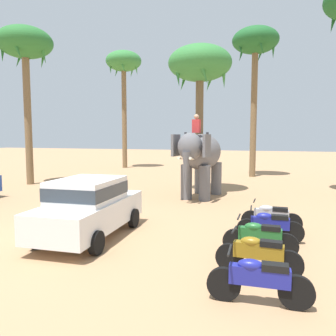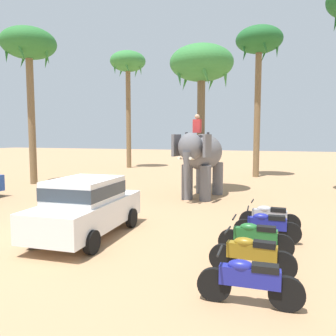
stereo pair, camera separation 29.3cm
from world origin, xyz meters
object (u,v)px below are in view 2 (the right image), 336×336
object	(u,v)px
motorcycle_nearest_camera	(249,280)
palm_tree_far_back	(128,66)
motorcycle_mid_row	(255,237)
car_sedan_foreground	(86,205)
palm_tree_leaning_seaward	(201,67)
motorcycle_fourth_in_row	(267,226)
motorcycle_second_in_row	(251,254)
palm_tree_behind_elephant	(259,46)
palm_tree_near_hut	(29,49)
motorcycle_far_in_row	(269,217)
elephant_with_mahout	(201,156)

from	to	relation	value
motorcycle_nearest_camera	palm_tree_far_back	world-z (taller)	palm_tree_far_back
motorcycle_mid_row	motorcycle_nearest_camera	bearing A→B (deg)	-87.85
car_sedan_foreground	motorcycle_mid_row	bearing A→B (deg)	-0.07
palm_tree_leaning_seaward	motorcycle_nearest_camera	bearing A→B (deg)	-72.38
motorcycle_mid_row	motorcycle_fourth_in_row	xyz separation A→B (m)	(0.22, 1.18, 0.00)
car_sedan_foreground	motorcycle_second_in_row	world-z (taller)	car_sedan_foreground
motorcycle_nearest_camera	motorcycle_second_in_row	world-z (taller)	same
car_sedan_foreground	palm_tree_leaning_seaward	xyz separation A→B (m)	(1.29, 8.59, 5.44)
palm_tree_behind_elephant	palm_tree_far_back	xyz separation A→B (m)	(-11.69, 3.42, 0.09)
motorcycle_nearest_camera	palm_tree_near_hut	xyz separation A→B (m)	(-13.89, 10.74, 7.58)
palm_tree_near_hut	palm_tree_behind_elephant	bearing A→B (deg)	32.51
motorcycle_nearest_camera	motorcycle_far_in_row	bearing A→B (deg)	88.19
palm_tree_near_hut	palm_tree_far_back	xyz separation A→B (m)	(0.91, 11.44, 1.16)
motorcycle_fourth_in_row	motorcycle_far_in_row	world-z (taller)	same
motorcycle_nearest_camera	palm_tree_behind_elephant	xyz separation A→B (m)	(-1.30, 18.77, 8.65)
motorcycle_nearest_camera	motorcycle_mid_row	xyz separation A→B (m)	(-0.09, 2.49, 0.00)
car_sedan_foreground	motorcycle_nearest_camera	world-z (taller)	car_sedan_foreground
palm_tree_leaning_seaward	motorcycle_second_in_row	bearing A→B (deg)	-70.62
motorcycle_far_in_row	palm_tree_behind_elephant	bearing A→B (deg)	95.88
motorcycle_fourth_in_row	motorcycle_far_in_row	size ratio (longest dim) A/B	1.00
car_sedan_foreground	palm_tree_near_hut	xyz separation A→B (m)	(-9.08, 8.25, 7.12)
motorcycle_nearest_camera	motorcycle_fourth_in_row	world-z (taller)	same
car_sedan_foreground	motorcycle_mid_row	world-z (taller)	car_sedan_foreground
car_sedan_foreground	motorcycle_fourth_in_row	distance (m)	5.09
car_sedan_foreground	palm_tree_far_back	distance (m)	22.87
motorcycle_second_in_row	palm_tree_far_back	bearing A→B (deg)	121.71
car_sedan_foreground	motorcycle_second_in_row	distance (m)	4.91
elephant_with_mahout	motorcycle_far_in_row	size ratio (longest dim) A/B	2.20
car_sedan_foreground	motorcycle_far_in_row	xyz separation A→B (m)	(4.96, 2.22, -0.46)
car_sedan_foreground	elephant_with_mahout	xyz separation A→B (m)	(1.69, 7.11, 1.06)
motorcycle_mid_row	car_sedan_foreground	bearing A→B (deg)	179.93
motorcycle_second_in_row	palm_tree_leaning_seaward	world-z (taller)	palm_tree_leaning_seaward
motorcycle_second_in_row	motorcycle_fourth_in_row	bearing A→B (deg)	85.28
motorcycle_nearest_camera	motorcycle_fourth_in_row	bearing A→B (deg)	88.10
motorcycle_nearest_camera	motorcycle_second_in_row	bearing A→B (deg)	93.32
motorcycle_mid_row	palm_tree_far_back	bearing A→B (deg)	123.20
motorcycle_nearest_camera	palm_tree_behind_elephant	size ratio (longest dim) A/B	0.17
elephant_with_mahout	motorcycle_second_in_row	xyz separation A→B (m)	(3.05, -8.31, -1.53)
car_sedan_foreground	motorcycle_nearest_camera	bearing A→B (deg)	-27.40
palm_tree_near_hut	palm_tree_leaning_seaward	world-z (taller)	palm_tree_near_hut
motorcycle_far_in_row	palm_tree_leaning_seaward	size ratio (longest dim) A/B	0.24
motorcycle_nearest_camera	elephant_with_mahout	bearing A→B (deg)	108.02
palm_tree_behind_elephant	palm_tree_near_hut	xyz separation A→B (m)	(-12.59, -8.02, -1.07)
palm_tree_near_hut	motorcycle_far_in_row	bearing A→B (deg)	-23.24
elephant_with_mahout	motorcycle_far_in_row	xyz separation A→B (m)	(3.27, -4.88, -1.53)
car_sedan_foreground	palm_tree_far_back	bearing A→B (deg)	112.55
motorcycle_second_in_row	palm_tree_behind_elephant	bearing A→B (deg)	94.01
motorcycle_far_in_row	motorcycle_fourth_in_row	bearing A→B (deg)	-91.49
elephant_with_mahout	palm_tree_near_hut	world-z (taller)	palm_tree_near_hut
palm_tree_far_back	motorcycle_far_in_row	bearing A→B (deg)	-53.07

